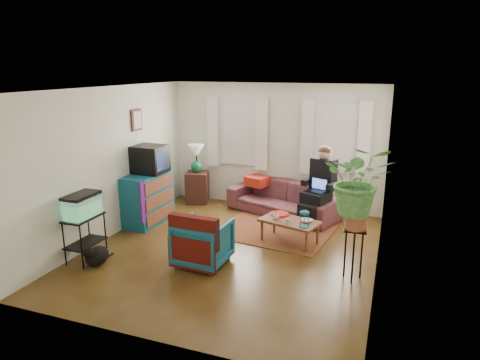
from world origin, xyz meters
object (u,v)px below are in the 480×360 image
at_px(dresser, 148,198).
at_px(aquarium_stand, 85,239).
at_px(coffee_table, 289,231).
at_px(armchair, 203,240).
at_px(plant_stand, 353,254).
at_px(sofa, 283,193).
at_px(side_table, 197,187).

height_order(dresser, aquarium_stand, dresser).
distance_m(dresser, coffee_table, 2.80).
height_order(armchair, plant_stand, plant_stand).
bearing_deg(plant_stand, dresser, 165.48).
xyz_separation_m(aquarium_stand, armchair, (1.76, 0.50, 0.03)).
height_order(sofa, plant_stand, sofa).
bearing_deg(sofa, plant_stand, -36.92).
height_order(side_table, armchair, armchair).
bearing_deg(coffee_table, plant_stand, -24.74).
bearing_deg(plant_stand, sofa, 124.30).
relative_size(side_table, dresser, 0.63).
xyz_separation_m(dresser, coffee_table, (2.79, -0.04, -0.28)).
bearing_deg(plant_stand, aquarium_stand, -169.09).
distance_m(aquarium_stand, plant_stand, 4.01).
relative_size(sofa, side_table, 3.33).
bearing_deg(dresser, side_table, 78.67).
distance_m(side_table, aquarium_stand, 3.27).
relative_size(sofa, plant_stand, 2.95).
distance_m(aquarium_stand, armchair, 1.83).
relative_size(dresser, coffee_table, 1.10).
xyz_separation_m(side_table, dresser, (-0.34, -1.47, 0.14)).
height_order(side_table, aquarium_stand, aquarium_stand).
height_order(sofa, armchair, sofa).
relative_size(aquarium_stand, coffee_table, 0.73).
distance_m(armchair, coffee_table, 1.62).
xyz_separation_m(sofa, plant_stand, (1.61, -2.36, -0.06)).
height_order(side_table, plant_stand, plant_stand).
bearing_deg(sofa, side_table, -164.92).
bearing_deg(coffee_table, aquarium_stand, -132.48).
bearing_deg(side_table, coffee_table, -31.77).
xyz_separation_m(dresser, aquarium_stand, (-0.01, -1.78, -0.13)).
distance_m(sofa, dresser, 2.68).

